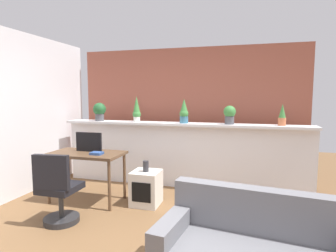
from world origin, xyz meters
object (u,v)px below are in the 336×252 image
potted_plant_2 (184,112)px  book_on_desk (97,153)px  office_chair (58,194)px  side_cube_shelf (146,188)px  vase_on_shelf (146,166)px  tv_monitor (89,142)px  potted_plant_0 (100,111)px  potted_plant_1 (137,110)px  desk (87,158)px  potted_plant_3 (230,114)px  potted_plant_4 (282,115)px

potted_plant_2 → book_on_desk: size_ratio=2.49×
office_chair → book_on_desk: 0.81m
side_cube_shelf → vase_on_shelf: 0.33m
tv_monitor → potted_plant_0: bearing=109.5°
potted_plant_1 → vase_on_shelf: size_ratio=2.87×
desk → book_on_desk: (0.22, -0.09, 0.10)m
potted_plant_1 → office_chair: potted_plant_1 is taller
desk → office_chair: (0.08, -0.79, -0.28)m
potted_plant_3 → book_on_desk: potted_plant_3 is taller
potted_plant_1 → tv_monitor: (-0.41, -0.92, -0.45)m
potted_plant_0 → side_cube_shelf: bearing=-36.1°
potted_plant_4 → vase_on_shelf: (-1.92, -0.96, -0.71)m
office_chair → side_cube_shelf: office_chair is taller
office_chair → side_cube_shelf: size_ratio=1.82×
potted_plant_2 → potted_plant_3: bearing=1.9°
potted_plant_0 → potted_plant_2: 1.61m
office_chair → vase_on_shelf: (0.83, 0.89, 0.19)m
potted_plant_3 → desk: potted_plant_3 is taller
tv_monitor → vase_on_shelf: tv_monitor is taller
book_on_desk → potted_plant_1: bearing=80.2°
desk → potted_plant_3: bearing=26.7°
desk → tv_monitor: bearing=92.5°
potted_plant_0 → potted_plant_1: potted_plant_1 is taller
tv_monitor → office_chair: bearing=-84.2°
potted_plant_0 → vase_on_shelf: potted_plant_0 is taller
potted_plant_0 → potted_plant_1: bearing=-0.4°
potted_plant_3 → office_chair: (-1.95, -1.82, -0.91)m
desk → potted_plant_4: bearing=20.3°
potted_plant_2 → office_chair: (-1.19, -1.79, -0.93)m
potted_plant_3 → side_cube_shelf: potted_plant_3 is taller
potted_plant_0 → potted_plant_1: size_ratio=0.74×
potted_plant_3 → tv_monitor: size_ratio=0.73×
potted_plant_3 → potted_plant_4: potted_plant_4 is taller
potted_plant_4 → vase_on_shelf: 2.26m
vase_on_shelf → book_on_desk: size_ratio=0.95×
office_chair → vase_on_shelf: size_ratio=5.70×
potted_plant_0 → office_chair: (0.42, -1.80, -0.93)m
desk → vase_on_shelf: size_ratio=6.89×
potted_plant_1 → desk: size_ratio=0.42×
potted_plant_1 → potted_plant_3: (1.62, 0.02, -0.05)m
potted_plant_0 → potted_plant_2: size_ratio=0.81×
potted_plant_1 → tv_monitor: 1.10m
desk → tv_monitor: 0.25m
tv_monitor → book_on_desk: 0.31m
potted_plant_4 → potted_plant_0: bearing=-179.2°
office_chair → vase_on_shelf: 1.23m
office_chair → book_on_desk: (0.14, 0.70, 0.38)m
potted_plant_1 → office_chair: 2.06m
potted_plant_3 → side_cube_shelf: (-1.12, -0.92, -1.05)m
potted_plant_4 → tv_monitor: size_ratio=0.81×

